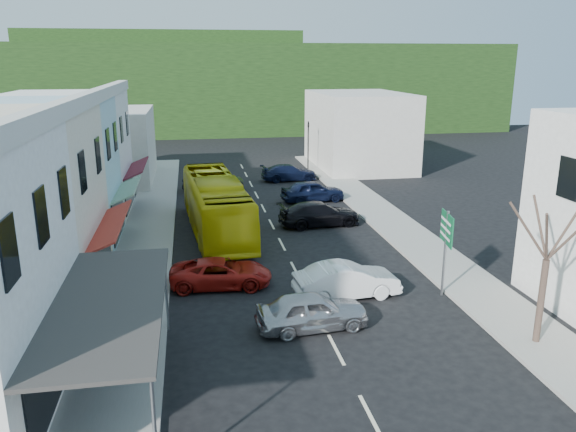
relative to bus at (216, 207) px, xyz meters
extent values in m
plane|color=black|center=(3.48, -10.95, -1.55)|extent=(120.00, 120.00, 0.00)
cube|color=gray|center=(-4.02, -0.95, -1.48)|extent=(3.00, 52.00, 0.15)
cube|color=gray|center=(10.98, -0.95, -1.48)|extent=(3.00, 52.00, 0.15)
cube|color=maroon|center=(-4.92, -16.45, 1.50)|extent=(1.30, 7.65, 0.08)
cube|color=beige|center=(-9.02, -7.95, 2.45)|extent=(7.00, 8.00, 8.00)
cube|color=#A32B1E|center=(-4.92, -7.95, 1.50)|extent=(1.30, 6.80, 0.08)
cube|color=#93B6C1|center=(-9.02, -0.95, 2.45)|extent=(7.00, 6.00, 8.00)
cube|color=#195926|center=(-4.92, -0.95, 1.50)|extent=(1.30, 5.10, 0.08)
cube|color=silver|center=(-9.02, 5.55, 2.45)|extent=(7.00, 7.00, 8.00)
cube|color=maroon|center=(-4.92, 5.55, 1.50)|extent=(1.30, 5.95, 0.08)
cube|color=#B7B2A8|center=(-8.52, 16.05, 1.45)|extent=(8.00, 10.00, 6.00)
cube|color=#B7B2A8|center=(14.48, 19.05, 1.95)|extent=(8.00, 12.00, 7.00)
cube|color=black|center=(3.48, 53.05, 4.45)|extent=(80.00, 24.00, 12.00)
cube|color=black|center=(-4.52, 59.05, 8.45)|extent=(40.00, 16.00, 8.00)
imported|color=yellow|center=(0.00, 0.00, 0.00)|extent=(3.46, 11.77, 3.10)
imported|color=#ADADB1|center=(2.97, -13.20, -0.85)|extent=(4.54, 2.18, 1.40)
imported|color=white|center=(5.09, -10.54, -0.85)|extent=(4.54, 2.18, 1.40)
imported|color=#9B140E|center=(-0.22, -8.40, -0.85)|extent=(4.73, 2.23, 1.40)
imported|color=black|center=(6.39, 0.33, -0.85)|extent=(4.66, 2.26, 1.40)
imported|color=black|center=(7.26, 6.35, -0.85)|extent=(4.60, 2.37, 1.40)
imported|color=black|center=(0.32, 10.98, -0.85)|extent=(4.52, 2.11, 1.40)
imported|color=black|center=(6.85, 13.84, -0.85)|extent=(4.65, 2.24, 1.40)
imported|color=black|center=(-3.05, -8.62, -0.55)|extent=(0.60, 0.71, 1.70)
camera|label=1|loc=(-1.32, -32.40, 8.47)|focal=35.00mm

